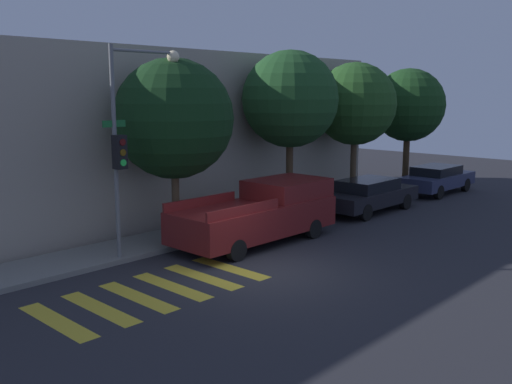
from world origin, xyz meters
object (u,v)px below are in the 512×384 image
pickup_truck (261,212)px  traffic_light_pole (131,127)px  sedan_near_corner (369,194)px  tree_near_corner (174,119)px  tree_behind_truck (408,105)px  sedan_middle (437,178)px  tree_far_end (355,104)px  tree_midblock (290,99)px

pickup_truck → traffic_light_pole: bearing=161.5°
traffic_light_pole → sedan_near_corner: 10.48m
tree_near_corner → tree_behind_truck: (14.28, -0.00, 0.17)m
tree_near_corner → sedan_middle: bearing=-7.8°
sedan_near_corner → tree_behind_truck: tree_behind_truck is taller
sedan_middle → tree_far_end: tree_far_end is taller
sedan_near_corner → traffic_light_pole: bearing=172.7°
sedan_middle → tree_near_corner: tree_near_corner is taller
tree_behind_truck → pickup_truck: bearing=-171.4°
sedan_middle → tree_near_corner: bearing=172.2°
tree_near_corner → tree_midblock: tree_midblock is taller
tree_midblock → tree_behind_truck: size_ratio=1.07×
tree_far_end → tree_midblock: bearing=180.0°
traffic_light_pole → sedan_middle: bearing=-4.6°
tree_far_end → tree_behind_truck: 4.57m
sedan_near_corner → pickup_truck: bearing=180.0°
pickup_truck → sedan_near_corner: size_ratio=1.20×
traffic_light_pole → tree_midblock: tree_midblock is taller
pickup_truck → tree_midblock: bearing=27.7°
tree_far_end → tree_behind_truck: bearing=0.0°
traffic_light_pole → tree_midblock: 7.46m
tree_near_corner → tree_behind_truck: 14.28m
traffic_light_pole → pickup_truck: traffic_light_pole is taller
sedan_middle → tree_behind_truck: tree_behind_truck is taller
pickup_truck → tree_behind_truck: size_ratio=0.97×
pickup_truck → tree_near_corner: (-1.85, 1.89, 2.89)m
tree_midblock → pickup_truck: bearing=-152.3°
pickup_truck → tree_midblock: (3.59, 1.89, 3.43)m
traffic_light_pole → tree_far_end: (11.66, 0.61, 0.42)m
traffic_light_pole → pickup_truck: 4.88m
traffic_light_pole → tree_far_end: 11.69m
traffic_light_pole → tree_midblock: bearing=4.7°
traffic_light_pole → sedan_middle: 16.09m
sedan_middle → tree_midblock: size_ratio=0.73×
tree_behind_truck → sedan_middle: bearing=-104.4°
tree_far_end → tree_near_corner: bearing=180.0°
traffic_light_pole → pickup_truck: (3.81, -1.27, -2.77)m
sedan_near_corner → tree_far_end: (1.70, 1.89, 3.42)m
sedan_middle → tree_near_corner: size_ratio=0.79×
pickup_truck → sedan_middle: pickup_truck is taller
pickup_truck → tree_far_end: (7.86, 1.89, 3.19)m
sedan_near_corner → sedan_middle: 5.79m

